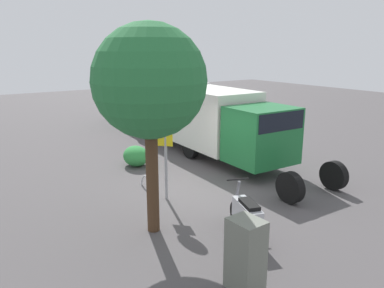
% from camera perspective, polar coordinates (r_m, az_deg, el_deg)
% --- Properties ---
extents(ground_plane, '(60.00, 60.00, 0.00)m').
position_cam_1_polar(ground_plane, '(11.46, 0.97, -7.27)').
color(ground_plane, '#4E4A4C').
extents(box_truck_near, '(8.51, 2.38, 2.68)m').
position_cam_1_polar(box_truck_near, '(14.52, 4.23, 3.66)').
color(box_truck_near, black).
rests_on(box_truck_near, ground).
extents(box_truck_far, '(7.99, 2.64, 2.73)m').
position_cam_1_polar(box_truck_far, '(19.26, -5.22, 6.36)').
color(box_truck_far, black).
rests_on(box_truck_far, ground).
extents(motorcycle, '(1.74, 0.80, 1.20)m').
position_cam_1_polar(motorcycle, '(8.81, 8.36, -10.70)').
color(motorcycle, black).
rests_on(motorcycle, ground).
extents(stop_sign, '(0.71, 0.33, 2.83)m').
position_cam_1_polar(stop_sign, '(10.37, -4.13, 1.25)').
color(stop_sign, '#9E9EA3').
rests_on(stop_sign, ground).
extents(street_tree, '(2.53, 2.53, 4.81)m').
position_cam_1_polar(street_tree, '(8.25, -6.49, 9.32)').
color(street_tree, '#47301E').
rests_on(street_tree, ground).
extents(utility_cabinet, '(0.64, 0.54, 1.35)m').
position_cam_1_polar(utility_cabinet, '(6.98, 8.17, -16.42)').
color(utility_cabinet, slate).
rests_on(utility_cabinet, ground).
extents(bike_rack_hoop, '(0.85, 0.07, 0.85)m').
position_cam_1_polar(bike_rack_hoop, '(11.75, -6.85, -6.81)').
color(bike_rack_hoop, '#B7B7BC').
rests_on(bike_rack_hoop, ground).
extents(shrub_near_sign, '(1.10, 0.90, 0.75)m').
position_cam_1_polar(shrub_near_sign, '(13.93, -8.57, -1.82)').
color(shrub_near_sign, '#318C40').
rests_on(shrub_near_sign, ground).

